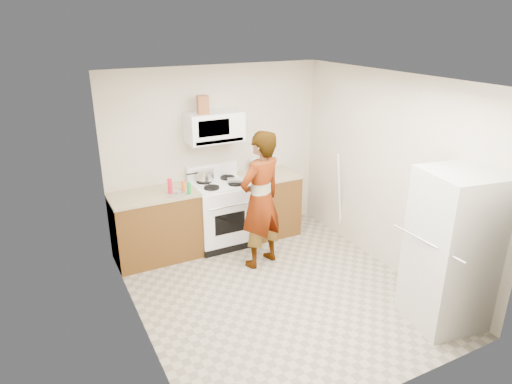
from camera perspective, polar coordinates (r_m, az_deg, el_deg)
floor at (r=5.63m, az=2.71°, el=-12.30°), size 3.60×3.60×0.00m
back_wall at (r=6.58m, az=-4.89°, el=4.69°), size 3.20×0.02×2.50m
right_wall at (r=5.97m, az=16.30°, el=2.19°), size 0.02×3.60×2.50m
cabinet_left at (r=6.29m, az=-12.40°, el=-4.33°), size 1.12×0.62×0.90m
counter_left at (r=6.11m, az=-12.73°, el=-0.36°), size 1.14×0.64×0.03m
cabinet_right at (r=6.87m, az=1.53°, el=-1.61°), size 0.80×0.62×0.90m
counter_right at (r=6.70m, az=1.57°, el=2.09°), size 0.82×0.64×0.03m
gas_range at (r=6.53m, az=-4.45°, el=-2.54°), size 0.76×0.65×1.13m
microwave at (r=6.27m, az=-5.23°, el=8.11°), size 0.76×0.38×0.40m
person at (r=5.81m, az=0.58°, el=-1.03°), size 0.76×0.61×1.81m
fridge at (r=5.14m, az=23.23°, el=-6.67°), size 0.81×0.81×1.70m
kettle at (r=6.78m, az=-0.14°, el=3.29°), size 0.18×0.18×0.18m
jug at (r=6.11m, az=-6.67°, el=10.79°), size 0.16×0.16×0.24m
saucepan at (r=6.44m, az=-6.38°, el=2.14°), size 0.29×0.29×0.14m
tray at (r=6.36m, az=-2.46°, el=1.39°), size 0.29×0.25×0.05m
bottle_spray at (r=6.03m, az=-10.70°, el=0.71°), size 0.07×0.07×0.20m
bottle_hot_sauce at (r=6.10m, az=-9.08°, el=0.77°), size 0.06×0.06×0.14m
bottle_green_cap at (r=5.97m, az=-8.36°, el=0.47°), size 0.05×0.05×0.16m
pot_lid at (r=6.00m, az=-9.88°, el=-0.30°), size 0.34×0.34×0.01m
broom at (r=6.75m, az=10.38°, el=-0.40°), size 0.27×0.15×1.31m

